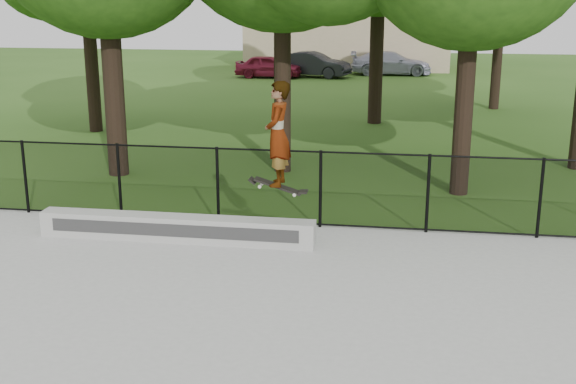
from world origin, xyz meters
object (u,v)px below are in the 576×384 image
(grind_ledge, at_px, (176,228))
(car_c, at_px, (391,63))
(skater_airborne, at_px, (278,136))
(car_b, at_px, (312,65))
(car_a, at_px, (269,66))

(grind_ledge, xyz_separation_m, car_c, (3.18, 29.08, 0.36))
(skater_airborne, bearing_deg, car_b, 96.03)
(car_c, bearing_deg, car_b, 110.04)
(skater_airborne, bearing_deg, car_a, 100.95)
(grind_ledge, height_order, car_c, car_c)
(car_a, relative_size, car_b, 0.95)
(car_b, bearing_deg, grind_ledge, -164.68)
(grind_ledge, distance_m, car_b, 27.29)
(car_a, bearing_deg, car_b, -72.11)
(car_a, xyz_separation_m, car_c, (6.45, 2.50, 0.04))
(car_c, bearing_deg, grind_ledge, 170.36)
(car_a, height_order, car_c, car_c)
(grind_ledge, relative_size, car_c, 1.23)
(grind_ledge, height_order, car_a, car_a)
(car_a, bearing_deg, skater_airborne, -168.11)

